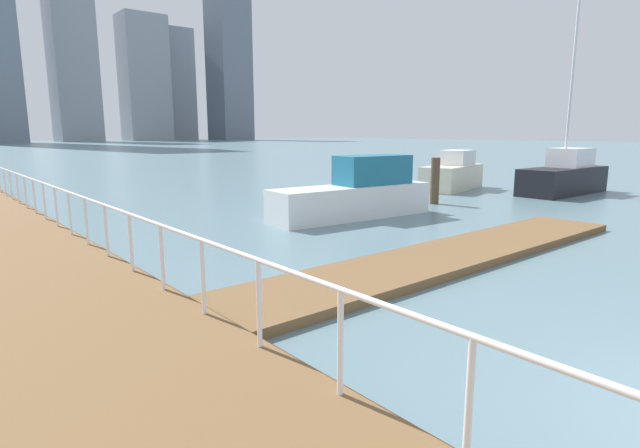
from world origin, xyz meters
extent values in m
plane|color=slate|center=(0.00, 20.00, 0.00)|extent=(300.00, 300.00, 0.00)
cube|color=brown|center=(3.02, 6.07, 0.09)|extent=(13.04, 2.00, 0.18)
cylinder|color=white|center=(-3.15, 1.41, 0.93)|extent=(0.06, 0.06, 1.05)
cylinder|color=white|center=(-3.15, 2.81, 0.93)|extent=(0.06, 0.06, 1.05)
cylinder|color=white|center=(-3.15, 4.20, 0.93)|extent=(0.06, 0.06, 1.05)
cylinder|color=white|center=(-3.15, 5.60, 0.93)|extent=(0.06, 0.06, 1.05)
cylinder|color=white|center=(-3.15, 6.99, 0.93)|extent=(0.06, 0.06, 1.05)
cylinder|color=white|center=(-3.15, 8.39, 0.93)|extent=(0.06, 0.06, 1.05)
cylinder|color=white|center=(-3.15, 9.79, 0.93)|extent=(0.06, 0.06, 1.05)
cylinder|color=white|center=(-3.15, 11.18, 0.93)|extent=(0.06, 0.06, 1.05)
cylinder|color=white|center=(-3.15, 12.58, 0.93)|extent=(0.06, 0.06, 1.05)
cylinder|color=white|center=(-3.15, 13.97, 0.93)|extent=(0.06, 0.06, 1.05)
cylinder|color=white|center=(-3.15, 15.37, 0.93)|extent=(0.06, 0.06, 1.05)
cylinder|color=white|center=(-3.15, 16.77, 0.93)|extent=(0.06, 0.06, 1.05)
cylinder|color=white|center=(-3.15, 18.16, 0.93)|extent=(0.06, 0.06, 1.05)
cylinder|color=white|center=(-3.15, 19.56, 0.93)|extent=(0.06, 0.06, 1.05)
cylinder|color=white|center=(-3.15, 20.95, 0.93)|extent=(0.06, 0.06, 1.05)
cylinder|color=white|center=(-3.15, 22.35, 0.93)|extent=(0.06, 0.06, 1.05)
cylinder|color=white|center=(-3.15, 9.79, 1.45)|extent=(0.06, 30.71, 0.06)
cylinder|color=brown|center=(10.20, 11.78, 0.93)|extent=(0.36, 0.36, 1.86)
cube|color=beige|center=(14.96, 14.31, 0.61)|extent=(4.71, 2.69, 1.21)
cube|color=white|center=(15.50, 14.44, 1.59)|extent=(2.09, 1.73, 0.74)
cube|color=white|center=(5.36, 11.56, 0.54)|extent=(6.05, 1.99, 1.09)
cube|color=#1E6B8C|center=(6.28, 11.48, 1.59)|extent=(2.75, 1.42, 0.99)
cube|color=black|center=(17.49, 9.93, 0.62)|extent=(5.49, 1.89, 1.23)
cube|color=white|center=(18.05, 9.92, 1.67)|extent=(2.02, 1.47, 0.89)
cylinder|color=silver|center=(17.49, 9.93, 5.31)|extent=(0.12, 0.12, 8.16)
cube|color=#8C939E|center=(34.22, 157.19, 27.04)|extent=(11.48, 11.15, 54.08)
cube|color=#8C939E|center=(55.90, 160.40, 19.33)|extent=(13.49, 11.12, 38.65)
cube|color=#8C939E|center=(67.84, 169.04, 18.59)|extent=(14.36, 14.50, 37.18)
cube|color=slate|center=(82.46, 152.81, 24.80)|extent=(12.97, 11.74, 49.59)
camera|label=1|loc=(-6.11, -0.41, 2.89)|focal=27.70mm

